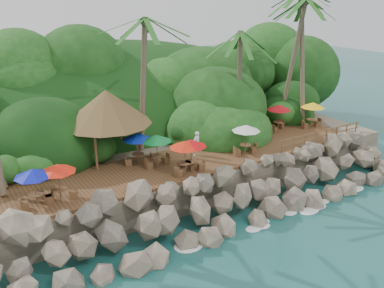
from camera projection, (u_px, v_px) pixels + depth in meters
ground at (249, 232)px, 23.87m from camera, size 140.00×140.00×0.00m
land_base at (129, 136)px, 36.21m from camera, size 32.00×25.20×2.10m
jungle_hill at (99, 125)px, 42.52m from camera, size 44.80×28.00×15.40m
seawall at (228, 199)px, 25.06m from camera, size 29.00×4.00×2.30m
terrace at (192, 161)px, 27.87m from camera, size 26.00×5.00×0.20m
jungle_foliage at (135, 151)px, 35.77m from camera, size 44.00×16.00×12.00m
foam_line at (246, 229)px, 24.10m from camera, size 25.20×0.80×0.06m
palms at (179, 2)px, 26.93m from camera, size 29.73×6.83×13.71m
palapa at (107, 107)px, 26.91m from camera, size 5.72×5.72×4.60m
dining_clusters at (190, 137)px, 26.85m from camera, size 23.83×5.12×2.08m
railing at (321, 136)px, 30.54m from camera, size 8.30×0.10×1.00m
waiter at (197, 143)px, 28.35m from camera, size 0.67×0.51×1.66m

